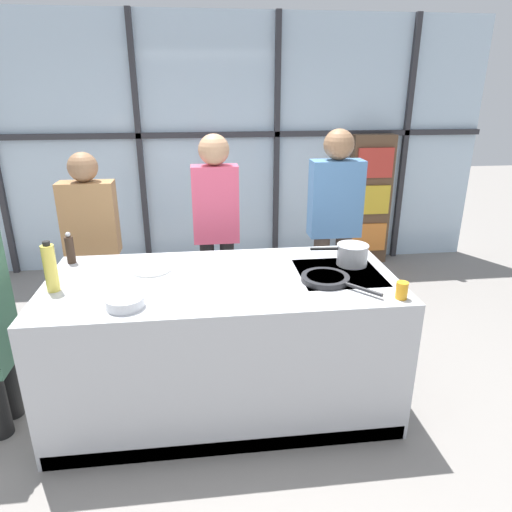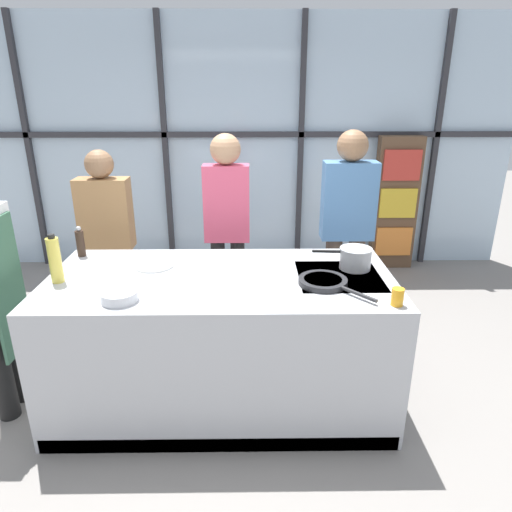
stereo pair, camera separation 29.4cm
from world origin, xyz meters
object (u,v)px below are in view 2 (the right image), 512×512
Objects in this scene: spectator_center_left at (227,222)px; juice_glass_near at (397,297)px; mixing_bowl at (119,296)px; frying_pan at (324,281)px; oil_bottle at (55,260)px; white_plate at (154,265)px; spectator_far_left at (108,235)px; pepper_grinder at (80,243)px; saucepan at (355,258)px; spectator_center_right at (347,223)px.

juice_glass_near is at bearing 126.56° from spectator_center_left.
frying_pan is at bearing 10.05° from mixing_bowl.
oil_bottle is (-0.45, 0.27, 0.11)m from mixing_bowl.
mixing_bowl is (-0.09, -0.52, 0.03)m from white_plate.
mixing_bowl is at bearing -169.95° from frying_pan.
white_plate is (0.53, -0.75, 0.02)m from spectator_far_left.
mixing_bowl is 0.54m from oil_bottle.
spectator_center_left is at bearing 126.56° from juice_glass_near.
white_plate is 0.59m from pepper_grinder.
spectator_center_left is 1.38m from mixing_bowl.
pepper_grinder is at bearing 91.26° from oil_bottle.
oil_bottle reaches higher than frying_pan.
saucepan is (0.24, 0.26, 0.06)m from frying_pan.
juice_glass_near is at bearing -9.86° from oil_bottle.
frying_pan is 2.05× the size of pepper_grinder.
white_plate is (-1.33, 0.06, -0.07)m from saucepan.
oil_bottle is at bearing -88.74° from pepper_grinder.
oil_bottle reaches higher than white_plate.
spectator_far_left reaches higher than pepper_grinder.
saucepan is at bearing -2.43° from white_plate.
white_plate is at bearing 163.98° from frying_pan.
frying_pan is 4.50× the size of juice_glass_near.
juice_glass_near is (1.54, -0.07, 0.02)m from mixing_bowl.
white_plate is 1.27× the size of mixing_bowl.
white_plate is at bearing 27.39° from spectator_center_right.
spectator_center_right is at bearing 90.40° from juice_glass_near.
oil_bottle is 2.02m from juice_glass_near.
spectator_center_right is 2.06m from pepper_grinder.
white_plate is (-1.44, -0.75, -0.07)m from spectator_center_right.
spectator_center_left is 6.58× the size of white_plate.
frying_pan is at bearing -133.37° from saucepan.
white_plate is at bearing 157.67° from juice_glass_near.
saucepan is (1.86, -0.80, 0.09)m from spectator_far_left.
juice_glass_near is at bearing -2.73° from mixing_bowl.
mixing_bowl reaches higher than white_plate.
white_plate is 0.85× the size of oil_bottle.
frying_pan is (0.63, -1.06, -0.07)m from spectator_center_left.
spectator_far_left is 1.34m from mixing_bowl.
spectator_center_left reaches higher than juice_glass_near.
juice_glass_near is at bearing -21.79° from pepper_grinder.
frying_pan is at bearing -2.22° from oil_bottle.
white_plate is at bearing -20.35° from pepper_grinder.
spectator_center_right is 6.69× the size of white_plate.
juice_glass_near is (1.45, -0.59, 0.04)m from white_plate.
saucepan is at bearing 102.31° from juice_glass_near.
spectator_far_left reaches higher than mixing_bowl.
pepper_grinder is 2.15m from juice_glass_near.
pepper_grinder is (-0.55, 0.20, 0.09)m from white_plate.
spectator_far_left is 0.92× the size of spectator_center_right.
spectator_far_left is 0.55m from pepper_grinder.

